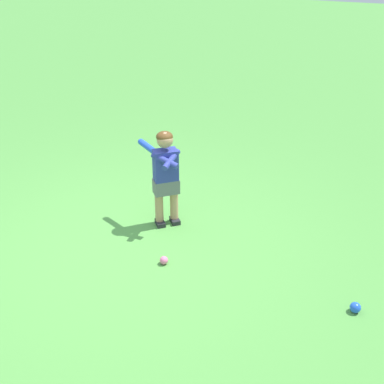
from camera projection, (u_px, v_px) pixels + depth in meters
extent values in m
plane|color=#519942|center=(131.00, 247.00, 5.16)|extent=(40.00, 40.00, 0.00)
cube|color=#232328|center=(175.00, 220.00, 5.59)|extent=(0.17, 0.17, 0.05)
cylinder|color=tan|center=(174.00, 205.00, 5.52)|extent=(0.09, 0.09, 0.34)
cube|color=#232328|center=(160.00, 223.00, 5.54)|extent=(0.17, 0.17, 0.05)
cylinder|color=tan|center=(159.00, 208.00, 5.47)|extent=(0.09, 0.09, 0.34)
cube|color=slate|center=(166.00, 186.00, 5.37)|extent=(0.29, 0.30, 0.16)
cube|color=#2D3893|center=(166.00, 165.00, 5.26)|extent=(0.28, 0.29, 0.34)
sphere|color=tan|center=(165.00, 140.00, 5.12)|extent=(0.17, 0.17, 0.17)
ellipsoid|color=#563819|center=(165.00, 137.00, 5.12)|extent=(0.24, 0.24, 0.11)
sphere|color=blue|center=(169.00, 163.00, 5.10)|extent=(0.04, 0.04, 0.04)
cylinder|color=black|center=(164.00, 159.00, 5.15)|extent=(0.09, 0.14, 0.05)
cylinder|color=blue|center=(150.00, 149.00, 5.30)|extent=(0.22, 0.34, 0.11)
sphere|color=blue|center=(141.00, 142.00, 5.40)|extent=(0.07, 0.07, 0.07)
cylinder|color=#2D3893|center=(171.00, 160.00, 5.13)|extent=(0.31, 0.08, 0.14)
cylinder|color=#2D3893|center=(165.00, 161.00, 5.11)|extent=(0.09, 0.31, 0.14)
sphere|color=pink|center=(164.00, 260.00, 4.90)|extent=(0.08, 0.08, 0.08)
sphere|color=blue|center=(355.00, 308.00, 4.28)|extent=(0.09, 0.09, 0.09)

